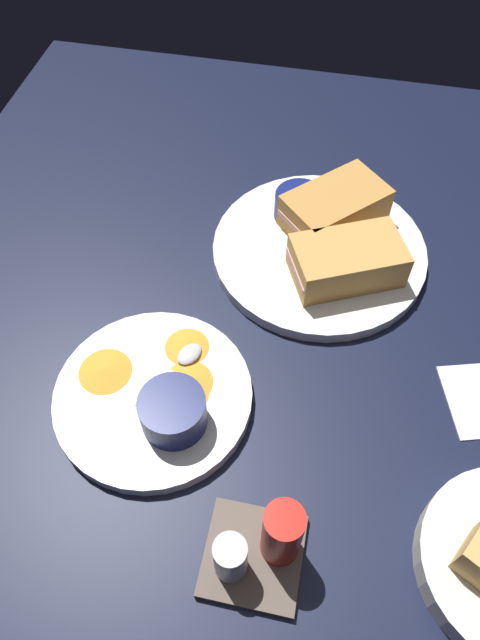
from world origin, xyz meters
TOP-DOWN VIEW (x-y plane):
  - ground_plane at (0.00, 0.00)cm, footprint 110.00×110.00cm
  - plate_sandwich_main at (1.09, -12.95)cm, footprint 27.42×27.42cm
  - sandwich_half_near at (-2.47, -9.15)cm, footprint 15.00×12.41cm
  - sandwich_half_far at (-0.41, -17.93)cm, footprint 14.55×14.58cm
  - ramekin_dark_sauce at (4.56, -18.05)cm, footprint 6.66×6.66cm
  - spoon_by_dark_ramekin at (2.43, -13.10)cm, footprint 5.27×9.64cm
  - plate_chips_companion at (15.98, 11.71)cm, footprint 21.45×21.45cm
  - ramekin_light_gravy at (12.77, 14.39)cm, footprint 6.89×6.89cm
  - spoon_by_gravy_ramekin at (13.86, 7.56)cm, footprint 5.82×9.45cm
  - plantain_chip_scatter at (15.09, 9.98)cm, footprint 17.26×13.75cm
  - condiment_caddy at (1.83, 25.42)cm, footprint 9.00×9.00cm

SIDE VIEW (x-z plane):
  - ground_plane at x=0.00cm, z-range -3.00..0.00cm
  - plate_sandwich_main at x=1.09cm, z-range 0.00..1.60cm
  - plate_chips_companion at x=15.98cm, z-range 0.00..1.60cm
  - plantain_chip_scatter at x=15.09cm, z-range 1.60..2.20cm
  - spoon_by_dark_ramekin at x=2.43cm, z-range 1.56..2.36cm
  - spoon_by_gravy_ramekin at x=13.86cm, z-range 1.56..2.36cm
  - condiment_caddy at x=1.83cm, z-range -1.34..8.16cm
  - ramekin_dark_sauce at x=4.56cm, z-range 1.74..5.29cm
  - ramekin_light_gravy at x=12.77cm, z-range 1.75..5.95cm
  - sandwich_half_near at x=-2.47cm, z-range 1.60..6.40cm
  - sandwich_half_far at x=-0.41cm, z-range 1.60..6.40cm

